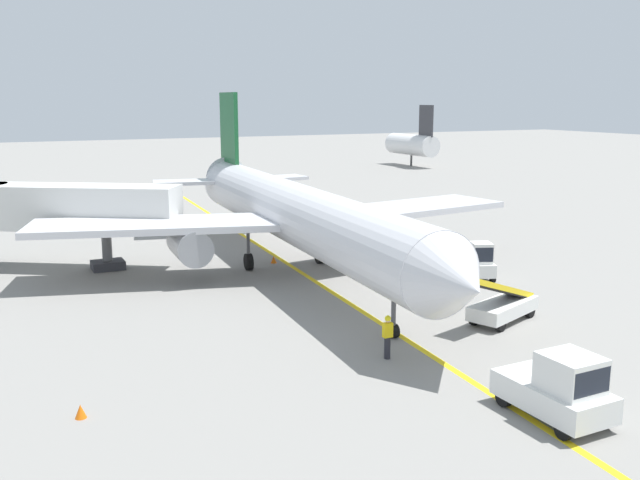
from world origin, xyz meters
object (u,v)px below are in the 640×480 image
(belt_loader_forward_hold, at_px, (502,305))
(safety_cone_nose_left, at_px, (81,411))
(jet_bridge, at_px, (52,208))
(safety_cone_nose_right, at_px, (274,259))
(airliner, at_px, (293,213))
(ground_crew_marshaller, at_px, (388,336))
(baggage_tug_near_wing, at_px, (479,263))
(pushback_tug, at_px, (559,389))

(belt_loader_forward_hold, height_order, safety_cone_nose_left, belt_loader_forward_hold)
(jet_bridge, distance_m, safety_cone_nose_right, 13.07)
(safety_cone_nose_left, bearing_deg, jet_bridge, 86.31)
(airliner, relative_size, safety_cone_nose_right, 80.30)
(ground_crew_marshaller, distance_m, safety_cone_nose_right, 16.70)
(jet_bridge, relative_size, safety_cone_nose_right, 27.75)
(baggage_tug_near_wing, height_order, ground_crew_marshaller, baggage_tug_near_wing)
(airliner, height_order, jet_bridge, airliner)
(airliner, xyz_separation_m, safety_cone_nose_left, (-13.38, -14.21, -3.20))
(airliner, distance_m, safety_cone_nose_right, 4.11)
(airliner, xyz_separation_m, belt_loader_forward_hold, (4.60, -12.30, -2.64))
(jet_bridge, xyz_separation_m, safety_cone_nose_left, (-1.36, -21.16, -3.32))
(jet_bridge, bearing_deg, safety_cone_nose_left, -93.69)
(airliner, bearing_deg, ground_crew_marshaller, -99.18)
(belt_loader_forward_hold, bearing_deg, pushback_tug, -120.10)
(jet_bridge, bearing_deg, airliner, -30.02)
(baggage_tug_near_wing, xyz_separation_m, ground_crew_marshaller, (-10.66, -8.05, -0.02))
(baggage_tug_near_wing, xyz_separation_m, safety_cone_nose_right, (-8.56, 8.49, -0.71))
(airliner, height_order, safety_cone_nose_right, airliner)
(jet_bridge, height_order, ground_crew_marshaller, jet_bridge)
(baggage_tug_near_wing, height_order, safety_cone_nose_left, baggage_tug_near_wing)
(baggage_tug_near_wing, distance_m, belt_loader_forward_hold, 7.43)
(belt_loader_forward_hold, height_order, safety_cone_nose_right, belt_loader_forward_hold)
(jet_bridge, relative_size, belt_loader_forward_hold, 2.39)
(pushback_tug, bearing_deg, safety_cone_nose_right, 89.76)
(airliner, bearing_deg, safety_cone_nose_right, 93.39)
(pushback_tug, height_order, safety_cone_nose_right, pushback_tug)
(pushback_tug, bearing_deg, jet_bridge, 113.08)
(jet_bridge, height_order, belt_loader_forward_hold, jet_bridge)
(belt_loader_forward_hold, distance_m, safety_cone_nose_left, 18.09)
(belt_loader_forward_hold, bearing_deg, ground_crew_marshaller, -166.29)
(safety_cone_nose_left, bearing_deg, baggage_tug_near_wing, 20.85)
(belt_loader_forward_hold, distance_m, safety_cone_nose_right, 15.63)
(pushback_tug, bearing_deg, airliner, 89.31)
(safety_cone_nose_left, relative_size, safety_cone_nose_right, 1.00)
(airliner, distance_m, safety_cone_nose_left, 19.78)
(ground_crew_marshaller, bearing_deg, safety_cone_nose_left, -178.74)
(ground_crew_marshaller, bearing_deg, baggage_tug_near_wing, 37.06)
(pushback_tug, bearing_deg, safety_cone_nose_left, 153.84)
(airliner, relative_size, ground_crew_marshaller, 20.78)
(airliner, relative_size, belt_loader_forward_hold, 6.90)
(safety_cone_nose_left, height_order, safety_cone_nose_right, same)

